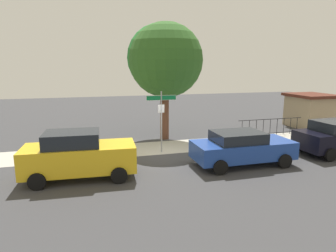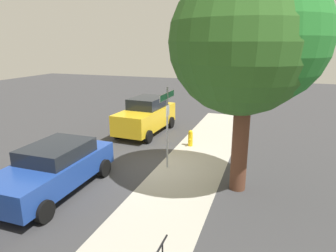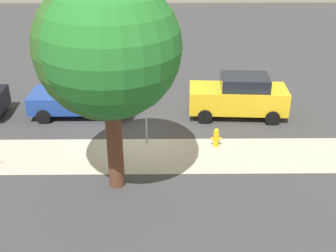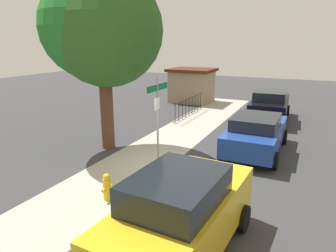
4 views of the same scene
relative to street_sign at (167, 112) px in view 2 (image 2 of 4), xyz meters
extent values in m
plane|color=#38383A|center=(0.12, -0.40, -2.23)|extent=(60.00, 60.00, 0.00)
cube|color=#ACA79A|center=(2.12, 0.90, -2.22)|extent=(24.00, 2.60, 0.00)
cylinder|color=#9EA0A5|center=(0.00, 0.00, -0.64)|extent=(0.07, 0.07, 3.17)
cube|color=#0F723D|center=(0.00, 0.00, 0.62)|extent=(1.52, 0.02, 0.22)
cube|color=white|center=(0.00, 0.00, 0.62)|extent=(1.55, 0.02, 0.25)
cube|color=silver|center=(0.00, 0.02, 0.07)|extent=(0.32, 0.02, 0.42)
cylinder|color=brown|center=(0.91, 2.81, -0.60)|extent=(0.53, 0.53, 3.25)
sphere|color=#1E5F26|center=(1.32, 2.94, 2.65)|extent=(2.90, 2.90, 2.90)
sphere|color=#2D5C21|center=(0.96, 2.66, 2.52)|extent=(4.35, 4.35, 4.35)
sphere|color=#237129|center=(0.78, 3.16, 2.66)|extent=(4.03, 4.03, 4.03)
cube|color=gold|center=(-4.02, -2.64, -1.39)|extent=(4.43, 1.99, 1.03)
cube|color=black|center=(-4.28, -2.63, -0.59)|extent=(2.17, 1.65, 0.57)
cylinder|color=black|center=(-2.49, -1.86, -1.91)|extent=(0.65, 0.26, 0.64)
cylinder|color=black|center=(-2.60, -3.60, -1.91)|extent=(0.65, 0.26, 0.64)
cylinder|color=black|center=(-5.43, -1.69, -1.91)|extent=(0.65, 0.26, 0.64)
cylinder|color=black|center=(-5.54, -3.42, -1.91)|extent=(0.65, 0.26, 0.64)
cube|color=#1D3E94|center=(3.07, -2.86, -1.52)|extent=(4.53, 1.89, 0.77)
cube|color=black|center=(2.80, -2.86, -0.91)|extent=(2.18, 1.66, 0.46)
cylinder|color=black|center=(4.61, -1.92, -1.91)|extent=(0.64, 0.22, 0.64)
cylinder|color=black|center=(1.53, -1.92, -1.91)|extent=(0.64, 0.22, 0.64)
cylinder|color=black|center=(1.53, -3.80, -1.91)|extent=(0.64, 0.22, 0.64)
cylinder|color=yellow|center=(-2.75, 0.20, -1.92)|extent=(0.22, 0.22, 0.62)
sphere|color=yellow|center=(-2.75, 0.20, -1.55)|extent=(0.20, 0.20, 0.20)
cylinder|color=yellow|center=(-2.91, 0.20, -1.89)|extent=(0.10, 0.09, 0.09)
cylinder|color=yellow|center=(-2.59, 0.20, -1.89)|extent=(0.10, 0.09, 0.09)
camera|label=1|loc=(-3.67, -14.47, 2.22)|focal=31.79mm
camera|label=2|loc=(10.24, 3.58, 2.48)|focal=31.77mm
camera|label=3|loc=(-0.70, 14.55, 5.95)|focal=44.32mm
camera|label=4|loc=(-9.20, -4.79, 2.13)|focal=33.16mm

